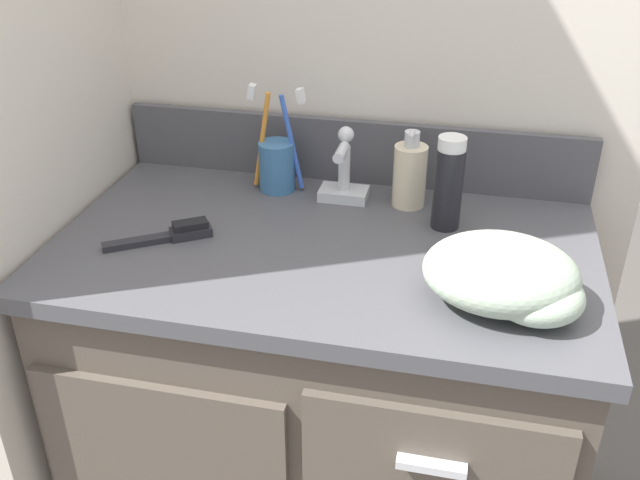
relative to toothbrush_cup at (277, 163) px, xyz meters
The scene contains 9 objects.
wall_left 0.51m from the toothbrush_cup, 153.11° to the right, with size 0.08×0.61×2.20m, color beige.
vanity 0.47m from the toothbrush_cup, 55.51° to the right, with size 0.90×0.55×0.74m.
backsplash 0.15m from the toothbrush_cup, 28.35° to the left, with size 0.90×0.02×0.12m.
sink_faucet 0.13m from the toothbrush_cup, ahead, with size 0.09×0.09×0.14m.
toothbrush_cup is the anchor object (origin of this frame).
soap_dispenser 0.25m from the toothbrush_cup, ahead, with size 0.06×0.06×0.15m.
shaving_cream_can 0.34m from the toothbrush_cup, 14.22° to the right, with size 0.05×0.05×0.17m.
hairbrush 0.26m from the toothbrush_cup, 116.91° to the right, with size 0.17×0.12×0.03m.
hand_towel 0.53m from the toothbrush_cup, 35.64° to the right, with size 0.23×0.18×0.10m.
Camera 1 is at (0.22, -1.01, 1.33)m, focal length 40.00 mm.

